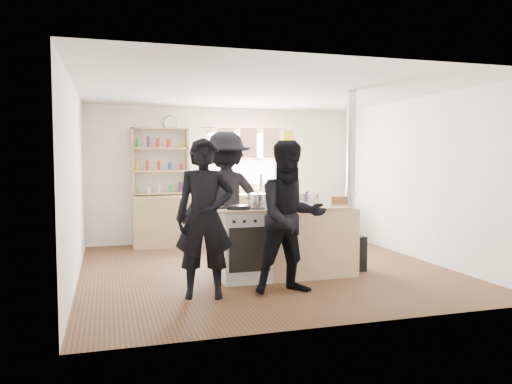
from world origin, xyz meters
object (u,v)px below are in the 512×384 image
roast_tray (292,204)px  person_far (226,199)px  skillet_greens (240,207)px  cooking_island (287,242)px  bread_board (339,201)px  stockpot_counter (307,199)px  flue_heater (350,224)px  stockpot_stove (258,200)px  thermos (261,185)px  person_near_right (291,217)px  person_near_left (205,218)px

roast_tray → person_far: person_far is taller
skillet_greens → roast_tray: bearing=6.6°
cooking_island → roast_tray: size_ratio=5.28×
cooking_island → bread_board: size_ratio=6.17×
person_far → bread_board: bearing=149.7°
stockpot_counter → flue_heater: flue_heater is taller
stockpot_stove → person_far: person_far is taller
thermos → person_near_right: bearing=-101.5°
cooking_island → flue_heater: (0.99, 0.13, 0.19)m
flue_heater → person_far: 1.82m
skillet_greens → person_far: 1.09m
roast_tray → stockpot_stove: (-0.42, 0.16, 0.05)m
thermos → person_far: person_far is taller
skillet_greens → stockpot_stove: (0.30, 0.25, 0.06)m
roast_tray → flue_heater: (0.94, 0.19, -0.31)m
cooking_island → person_near_right: bearing=-107.0°
person_far → flue_heater: bearing=157.7°
flue_heater → person_far: size_ratio=1.28×
thermos → bread_board: size_ratio=1.05×
cooking_island → flue_heater: size_ratio=0.79×
stockpot_stove → flue_heater: size_ratio=0.10×
roast_tray → person_near_right: 0.75m
thermos → person_near_left: bearing=-116.5°
stockpot_counter → flue_heater: bearing=4.3°
thermos → stockpot_stove: size_ratio=1.36×
cooking_island → person_near_left: size_ratio=1.10×
thermos → stockpot_counter: thermos is taller
thermos → cooking_island: bearing=-100.0°
person_far → roast_tray: bearing=127.8°
roast_tray → person_far: size_ratio=0.19×
thermos → stockpot_counter: size_ratio=1.31×
skillet_greens → roast_tray: roast_tray is taller
skillet_greens → flue_heater: (1.66, 0.27, -0.31)m
cooking_island → roast_tray: 0.51m
stockpot_stove → bread_board: bearing=-5.6°
stockpot_stove → person_far: size_ratio=0.13×
cooking_island → person_far: (-0.60, 0.95, 0.51)m
stockpot_counter → person_near_right: bearing=-123.1°
stockpot_stove → stockpot_counter: bearing=-2.3°
person_near_right → cooking_island: bearing=71.7°
stockpot_stove → flue_heater: 1.41m
person_near_left → person_near_right: (0.99, -0.10, -0.01)m
stockpot_counter → cooking_island: bearing=-165.6°
skillet_greens → stockpot_counter: bearing=12.6°
stockpot_stove → roast_tray: bearing=-21.4°
skillet_greens → flue_heater: 1.71m
stockpot_counter → person_near_left: size_ratio=0.14×
bread_board → person_near_left: 2.07m
stockpot_stove → skillet_greens: bearing=-140.7°
cooking_island → flue_heater: flue_heater is taller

